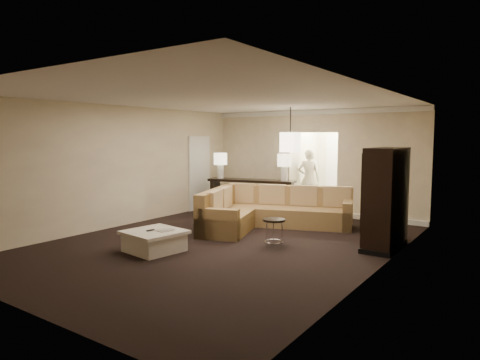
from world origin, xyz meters
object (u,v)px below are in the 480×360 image
Objects in this scene: coffee_table at (154,241)px; drink_table at (274,227)px; sectional_sofa at (267,211)px; person at (309,176)px; armoire at (386,201)px; console_table at (251,193)px.

drink_table is at bearing 43.02° from coffee_table.
sectional_sofa is 1.77m from drink_table.
armoire is at bearing 115.66° from person.
drink_table is 4.54m from person.
person reaches higher than armoire.
sectional_sofa is 2.86m from armoire.
coffee_table is 5.88m from person.
armoire is at bearing -35.15° from console_table.
sectional_sofa is at bearing 125.62° from drink_table.
coffee_table is 2.24m from drink_table.
sectional_sofa reaches higher than drink_table.
sectional_sofa reaches higher than coffee_table.
console_table is at bearing 99.28° from coffee_table.
armoire is 3.52× the size of drink_table.
drink_table is at bearing -62.58° from console_table.
coffee_table is 0.56× the size of person.
console_table is 1.85m from person.
person is at bearing 77.16° from sectional_sofa.
person is at bearing 107.20° from drink_table.
drink_table is (2.34, -2.80, -0.17)m from console_table.
sectional_sofa is 2.94m from person.
person is (-1.33, 4.30, 0.58)m from drink_table.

